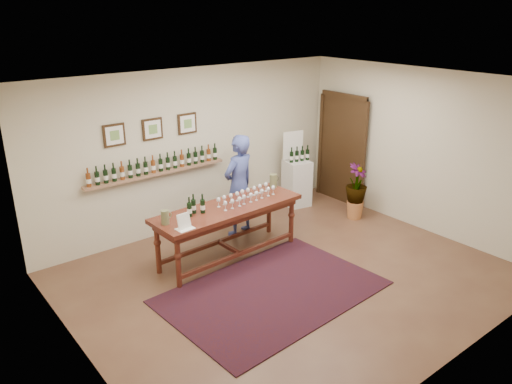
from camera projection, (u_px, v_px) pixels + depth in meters
ground at (290, 277)px, 7.33m from camera, size 6.00×6.00×0.00m
room_shell at (308, 152)px, 9.54m from camera, size 6.00×6.00×6.00m
rug at (273, 292)px, 6.94m from camera, size 3.05×2.12×0.02m
tasting_table at (228, 214)px, 7.68m from camera, size 2.46×0.87×0.86m
table_glasses at (247, 196)px, 7.84m from camera, size 1.18×0.36×0.16m
table_bottles at (195, 205)px, 7.31m from camera, size 0.26×0.16×0.28m
pitcher_left at (165, 217)px, 6.97m from camera, size 0.14×0.14×0.21m
pitcher_right at (273, 181)px, 8.41m from camera, size 0.15×0.15×0.23m
menu_card at (184, 221)px, 6.84m from camera, size 0.25×0.19×0.22m
display_pedestal at (297, 183)px, 9.85m from camera, size 0.54×0.54×0.91m
pedestal_bottles at (300, 153)px, 9.63m from camera, size 0.34×0.15×0.33m
info_sign at (293, 145)px, 9.68m from camera, size 0.43×0.11×0.60m
potted_plant at (356, 191)px, 9.19m from camera, size 0.59×0.59×0.91m
person at (239, 186)px, 8.44m from camera, size 0.71×0.54×1.77m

